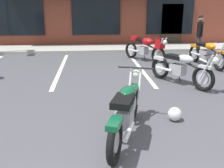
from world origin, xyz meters
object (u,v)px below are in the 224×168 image
at_px(motorcycle_black_cruiser, 207,53).
at_px(motorcycle_foreground_classic, 126,111).
at_px(motorcycle_silver_naked, 181,68).
at_px(motorcycle_blue_standard, 146,48).
at_px(person_in_shorts_foreground, 200,33).
at_px(helmet_on_pavement, 175,114).

bearing_deg(motorcycle_black_cruiser, motorcycle_foreground_classic, -126.02).
relative_size(motorcycle_silver_naked, motorcycle_blue_standard, 1.01).
xyz_separation_m(motorcycle_foreground_classic, motorcycle_blue_standard, (1.55, 5.74, 0.07)).
bearing_deg(person_in_shorts_foreground, motorcycle_blue_standard, -161.65).
bearing_deg(person_in_shorts_foreground, helmet_on_pavement, -115.94).
relative_size(motorcycle_silver_naked, helmet_on_pavement, 7.16).
bearing_deg(motorcycle_silver_naked, helmet_on_pavement, -111.29).
bearing_deg(motorcycle_blue_standard, person_in_shorts_foreground, 18.35).
xyz_separation_m(motorcycle_black_cruiser, person_in_shorts_foreground, (0.40, 1.72, 0.49)).
bearing_deg(motorcycle_foreground_classic, motorcycle_silver_naked, 56.15).
height_order(motorcycle_foreground_classic, motorcycle_black_cruiser, same).
xyz_separation_m(motorcycle_black_cruiser, helmet_on_pavement, (-2.50, -4.24, -0.33)).
height_order(motorcycle_foreground_classic, helmet_on_pavement, motorcycle_foreground_classic).
height_order(motorcycle_black_cruiser, helmet_on_pavement, motorcycle_black_cruiser).
height_order(motorcycle_silver_naked, helmet_on_pavement, motorcycle_silver_naked).
height_order(person_in_shorts_foreground, helmet_on_pavement, person_in_shorts_foreground).
bearing_deg(motorcycle_silver_naked, motorcycle_foreground_classic, -123.85).
distance_m(motorcycle_foreground_classic, person_in_shorts_foreground, 7.60).
xyz_separation_m(motorcycle_foreground_classic, motorcycle_silver_naked, (1.86, 2.77, 0.00)).
relative_size(motorcycle_foreground_classic, motorcycle_blue_standard, 1.10).
height_order(motorcycle_blue_standard, person_in_shorts_foreground, person_in_shorts_foreground).
relative_size(motorcycle_foreground_classic, helmet_on_pavement, 7.82).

